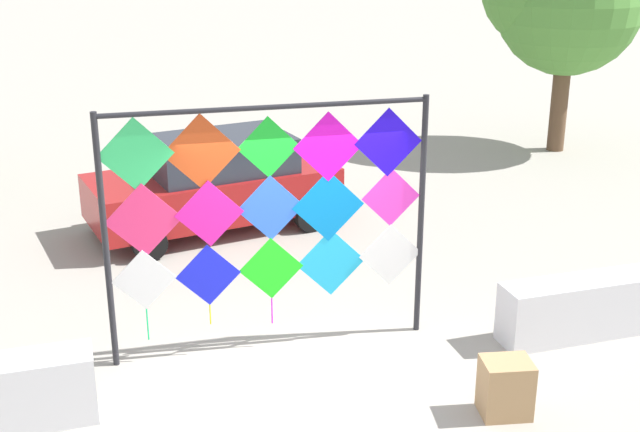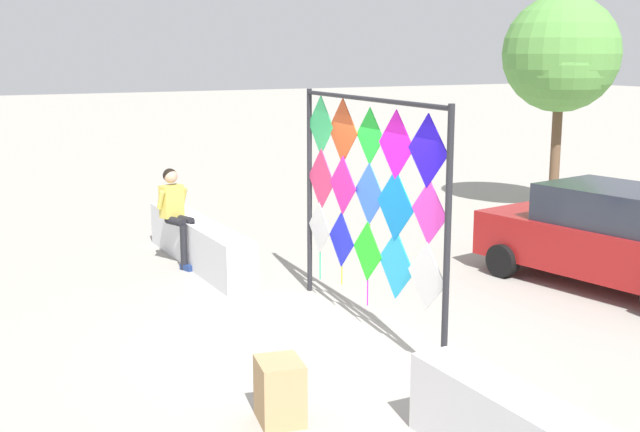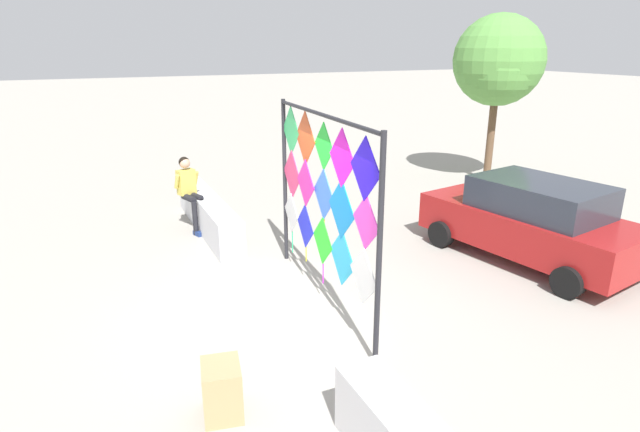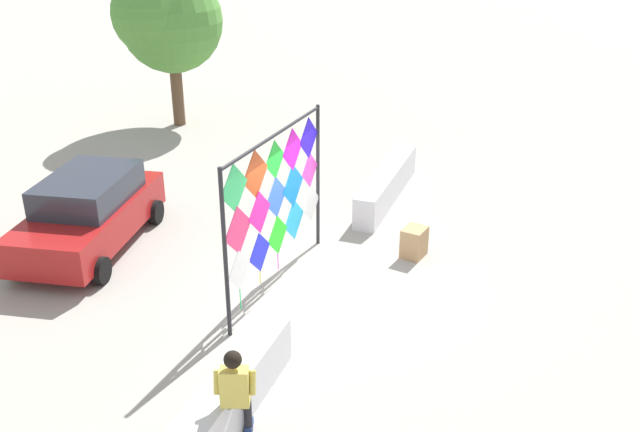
{
  "view_description": "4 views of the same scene",
  "coord_description": "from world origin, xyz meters",
  "px_view_note": "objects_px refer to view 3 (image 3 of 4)",
  "views": [
    {
      "loc": [
        -2.33,
        -7.92,
        4.79
      ],
      "look_at": [
        0.26,
        0.44,
        1.63
      ],
      "focal_mm": 47.23,
      "sensor_mm": 36.0,
      "label": 1
    },
    {
      "loc": [
        8.16,
        -4.42,
        3.41
      ],
      "look_at": [
        -0.25,
        -0.05,
        1.5
      ],
      "focal_mm": 46.07,
      "sensor_mm": 36.0,
      "label": 2
    },
    {
      "loc": [
        6.27,
        -2.46,
        3.78
      ],
      "look_at": [
        -0.31,
        0.6,
        1.37
      ],
      "focal_mm": 29.22,
      "sensor_mm": 36.0,
      "label": 3
    },
    {
      "loc": [
        -10.67,
        -3.94,
        6.58
      ],
      "look_at": [
        -0.01,
        -0.09,
        1.36
      ],
      "focal_mm": 40.03,
      "sensor_mm": 36.0,
      "label": 4
    }
  ],
  "objects_px": {
    "kite_display_rack": "(322,190)",
    "seated_vendor": "(190,188)",
    "parked_car": "(531,220)",
    "cardboard_box_large": "(222,390)",
    "tree_broadleaf": "(497,62)"
  },
  "relations": [
    {
      "from": "kite_display_rack",
      "to": "seated_vendor",
      "type": "relative_size",
      "value": 2.31
    },
    {
      "from": "parked_car",
      "to": "cardboard_box_large",
      "type": "bearing_deg",
      "value": -73.82
    },
    {
      "from": "seated_vendor",
      "to": "tree_broadleaf",
      "type": "relative_size",
      "value": 0.34
    },
    {
      "from": "seated_vendor",
      "to": "cardboard_box_large",
      "type": "bearing_deg",
      "value": -8.78
    },
    {
      "from": "kite_display_rack",
      "to": "cardboard_box_large",
      "type": "xyz_separation_m",
      "value": [
        1.91,
        -2.06,
        -1.47
      ]
    },
    {
      "from": "seated_vendor",
      "to": "parked_car",
      "type": "distance_m",
      "value": 6.69
    },
    {
      "from": "kite_display_rack",
      "to": "cardboard_box_large",
      "type": "bearing_deg",
      "value": -47.27
    },
    {
      "from": "seated_vendor",
      "to": "cardboard_box_large",
      "type": "distance_m",
      "value": 6.03
    },
    {
      "from": "tree_broadleaf",
      "to": "cardboard_box_large",
      "type": "bearing_deg",
      "value": -55.15
    },
    {
      "from": "seated_vendor",
      "to": "tree_broadleaf",
      "type": "distance_m",
      "value": 8.91
    },
    {
      "from": "cardboard_box_large",
      "to": "tree_broadleaf",
      "type": "height_order",
      "value": "tree_broadleaf"
    },
    {
      "from": "parked_car",
      "to": "cardboard_box_large",
      "type": "height_order",
      "value": "parked_car"
    },
    {
      "from": "kite_display_rack",
      "to": "parked_car",
      "type": "bearing_deg",
      "value": 88.38
    },
    {
      "from": "cardboard_box_large",
      "to": "tree_broadleaf",
      "type": "distance_m",
      "value": 11.94
    },
    {
      "from": "kite_display_rack",
      "to": "cardboard_box_large",
      "type": "distance_m",
      "value": 3.17
    }
  ]
}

